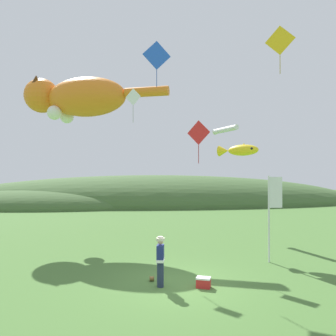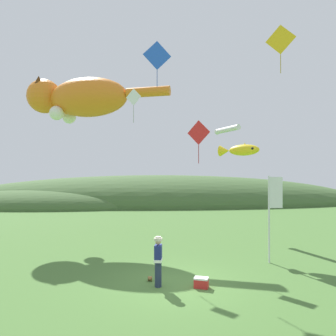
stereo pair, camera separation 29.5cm
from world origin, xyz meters
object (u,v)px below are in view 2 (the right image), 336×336
object	(u,v)px
kite_diamond_blue	(157,56)
kite_diamond_gold	(281,40)
festival_attendant	(158,260)
festival_banner_pole	(272,206)
kite_diamond_red	(199,133)
picnic_cooler	(201,283)
kite_tube_streamer	(227,129)
kite_diamond_white	(134,98)
kite_fish_windsock	(239,150)
kite_giant_cat	(79,98)
kite_spool	(150,278)

from	to	relation	value
kite_diamond_blue	kite_diamond_gold	xyz separation A→B (m)	(5.81, -1.95, 0.17)
festival_attendant	festival_banner_pole	distance (m)	6.13
kite_diamond_red	kite_diamond_gold	distance (m)	5.84
picnic_cooler	kite_tube_streamer	bearing A→B (deg)	72.13
kite_tube_streamer	kite_diamond_gold	world-z (taller)	kite_diamond_gold
kite_diamond_blue	kite_diamond_gold	world-z (taller)	kite_diamond_gold
festival_attendant	kite_diamond_white	world-z (taller)	kite_diamond_white
festival_attendant	picnic_cooler	distance (m)	1.71
kite_fish_windsock	kite_diamond_red	xyz separation A→B (m)	(-2.46, -1.64, 0.71)
festival_banner_pole	kite_diamond_gold	xyz separation A→B (m)	(0.67, 0.66, 7.78)
kite_diamond_gold	kite_giant_cat	bearing A→B (deg)	149.16
kite_spool	kite_diamond_white	bearing A→B (deg)	100.43
kite_diamond_red	kite_diamond_white	size ratio (longest dim) A/B	1.18
kite_giant_cat	picnic_cooler	bearing A→B (deg)	-57.45
festival_banner_pole	kite_diamond_white	xyz separation A→B (m)	(-6.36, 2.48, 5.36)
kite_spool	kite_fish_windsock	bearing A→B (deg)	46.70
picnic_cooler	kite_spool	bearing A→B (deg)	156.26
festival_banner_pole	kite_diamond_red	distance (m)	4.81
kite_giant_cat	kite_tube_streamer	xyz separation A→B (m)	(9.96, 0.75, -1.88)
festival_banner_pole	kite_tube_streamer	xyz separation A→B (m)	(-0.20, 7.87, 4.46)
festival_attendant	kite_diamond_white	xyz separation A→B (m)	(-1.15, 5.28, 6.96)
picnic_cooler	kite_diamond_red	xyz separation A→B (m)	(0.54, 4.25, 5.78)
kite_fish_windsock	kite_tube_streamer	size ratio (longest dim) A/B	0.79
kite_diamond_blue	kite_diamond_white	xyz separation A→B (m)	(-1.22, -0.14, -2.25)
kite_spool	kite_giant_cat	bearing A→B (deg)	116.54
kite_giant_cat	kite_diamond_gold	size ratio (longest dim) A/B	4.11
festival_attendant	kite_tube_streamer	bearing A→B (deg)	64.86
kite_diamond_white	kite_spool	bearing A→B (deg)	-79.57
festival_banner_pole	kite_fish_windsock	world-z (taller)	kite_fish_windsock
kite_spool	kite_diamond_white	world-z (taller)	kite_diamond_white
kite_spool	kite_diamond_blue	distance (m)	11.16
festival_banner_pole	kite_giant_cat	distance (m)	13.93
festival_attendant	festival_banner_pole	world-z (taller)	festival_banner_pole
kite_tube_streamer	kite_spool	bearing A→B (deg)	-117.76
kite_fish_windsock	kite_diamond_blue	distance (m)	6.63
kite_diamond_blue	festival_attendant	bearing A→B (deg)	-90.75
kite_fish_windsock	kite_diamond_red	bearing A→B (deg)	-146.35
kite_tube_streamer	kite_diamond_red	xyz separation A→B (m)	(-2.96, -6.61, -1.05)
festival_banner_pole	kite_diamond_white	size ratio (longest dim) A/B	2.19
kite_diamond_white	picnic_cooler	bearing A→B (deg)	-64.05
festival_banner_pole	kite_diamond_red	bearing A→B (deg)	158.17
picnic_cooler	kite_diamond_red	size ratio (longest dim) A/B	0.27
kite_tube_streamer	picnic_cooler	bearing A→B (deg)	-107.87
picnic_cooler	kite_diamond_red	bearing A→B (deg)	82.71
kite_fish_windsock	kite_diamond_gold	distance (m)	5.72
festival_attendant	kite_diamond_blue	bearing A→B (deg)	89.25
kite_diamond_blue	kite_diamond_white	world-z (taller)	kite_diamond_blue
festival_attendant	picnic_cooler	bearing A→B (deg)	-6.89
festival_banner_pole	kite_diamond_gold	distance (m)	7.84
kite_diamond_white	kite_diamond_red	bearing A→B (deg)	-20.74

